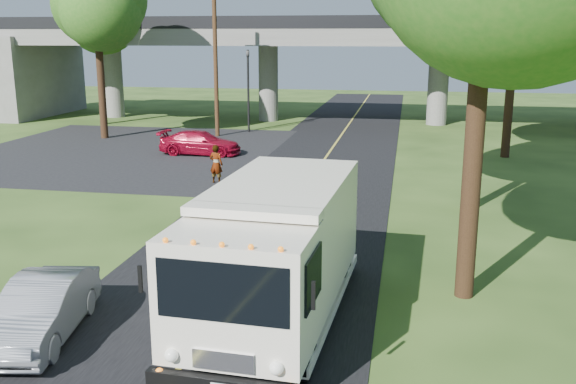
% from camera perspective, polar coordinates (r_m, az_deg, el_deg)
% --- Properties ---
extents(ground, '(120.00, 120.00, 0.00)m').
position_cam_1_polar(ground, '(15.64, -5.12, -9.12)').
color(ground, '#2A4217').
rests_on(ground, ground).
extents(road, '(7.00, 90.00, 0.02)m').
position_cam_1_polar(road, '(24.93, 1.03, -0.31)').
color(road, black).
rests_on(road, ground).
extents(parking_lot, '(16.00, 18.00, 0.01)m').
position_cam_1_polar(parking_lot, '(35.72, -14.46, 3.54)').
color(parking_lot, black).
rests_on(parking_lot, ground).
extents(lane_line, '(0.12, 90.00, 0.01)m').
position_cam_1_polar(lane_line, '(24.92, 1.04, -0.26)').
color(lane_line, gold).
rests_on(lane_line, road).
extents(overpass, '(54.00, 10.00, 7.30)m').
position_cam_1_polar(overpass, '(46.05, 5.70, 11.80)').
color(overpass, slate).
rests_on(overpass, ground).
extents(traffic_signal, '(0.18, 0.22, 5.20)m').
position_cam_1_polar(traffic_signal, '(41.18, -3.56, 9.73)').
color(traffic_signal, black).
rests_on(traffic_signal, ground).
extents(utility_pole, '(1.60, 0.26, 9.00)m').
position_cam_1_polar(utility_pole, '(39.58, -6.46, 11.53)').
color(utility_pole, '#472D19').
rests_on(utility_pole, ground).
extents(tree_left_lot, '(5.60, 5.50, 10.50)m').
position_cam_1_polar(tree_left_lot, '(39.91, -16.56, 15.84)').
color(tree_left_lot, '#382314').
rests_on(tree_left_lot, ground).
extents(tree_left_far, '(5.26, 5.16, 9.89)m').
position_cam_1_polar(tree_left_far, '(46.60, -16.51, 14.91)').
color(tree_left_far, '#382314').
rests_on(tree_left_far, ground).
extents(step_van, '(3.01, 7.29, 3.01)m').
position_cam_1_polar(step_van, '(13.67, -1.12, -5.16)').
color(step_van, silver).
rests_on(step_van, ground).
extents(red_sedan, '(4.28, 1.77, 1.24)m').
position_cam_1_polar(red_sedan, '(33.81, -7.81, 4.35)').
color(red_sedan, maroon).
rests_on(red_sedan, ground).
extents(silver_sedan, '(1.92, 3.91, 1.23)m').
position_cam_1_polar(silver_sedan, '(14.25, -21.03, -9.70)').
color(silver_sedan, '#96999E').
rests_on(silver_sedan, ground).
extents(pedestrian, '(0.67, 0.52, 1.64)m').
position_cam_1_polar(pedestrian, '(27.03, -6.40, 2.48)').
color(pedestrian, gray).
rests_on(pedestrian, ground).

